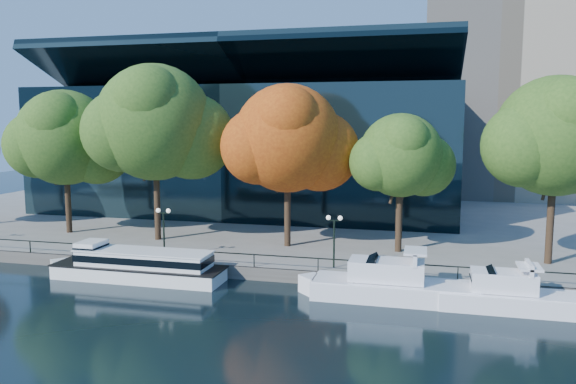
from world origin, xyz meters
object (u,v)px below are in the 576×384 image
(tree_2, at_px, (157,125))
(lamp_1, at_px, (164,221))
(tree_1, at_px, (66,140))
(tree_4, at_px, (402,157))
(lamp_2, at_px, (334,229))
(cruiser_far, at_px, (503,294))
(cruiser_near, at_px, (387,284))
(tree_5, at_px, (558,139))
(tree_3, at_px, (289,141))
(tour_boat, at_px, (134,264))

(tree_2, distance_m, lamp_1, 10.39)
(tree_2, bearing_deg, lamp_1, -60.19)
(tree_1, xyz_separation_m, tree_2, (10.23, -0.93, 1.47))
(tree_4, bearing_deg, lamp_2, -125.33)
(cruiser_far, distance_m, lamp_1, 26.29)
(lamp_1, relative_size, lamp_2, 1.00)
(cruiser_near, height_order, tree_5, tree_5)
(tree_1, height_order, lamp_1, tree_1)
(lamp_2, bearing_deg, cruiser_far, -19.16)
(cruiser_near, bearing_deg, tree_5, 36.82)
(cruiser_far, height_order, lamp_2, lamp_2)
(cruiser_far, bearing_deg, tree_1, 164.45)
(cruiser_far, distance_m, tree_4, 15.07)
(tree_4, bearing_deg, tree_1, 179.33)
(tree_1, bearing_deg, tree_5, -2.17)
(tree_5, bearing_deg, cruiser_near, -143.18)
(cruiser_near, relative_size, tree_5, 0.85)
(cruiser_far, distance_m, tree_5, 14.25)
(tree_3, bearing_deg, tree_2, -178.51)
(tree_1, relative_size, tree_2, 0.87)
(cruiser_near, bearing_deg, lamp_2, 138.79)
(tree_4, relative_size, lamp_1, 2.92)
(tree_4, relative_size, lamp_2, 2.92)
(tree_1, xyz_separation_m, lamp_2, (27.77, -6.92, -6.29))
(cruiser_near, relative_size, tree_1, 0.87)
(tour_boat, distance_m, tree_4, 23.36)
(tour_boat, height_order, tree_3, tree_3)
(tree_2, xyz_separation_m, tree_3, (12.49, 0.32, -1.34))
(lamp_1, bearing_deg, tree_4, 19.24)
(cruiser_far, height_order, tree_1, tree_1)
(tour_boat, distance_m, tree_2, 14.42)
(tree_1, relative_size, tree_4, 1.20)
(tree_5, relative_size, lamp_2, 3.62)
(tree_5, bearing_deg, tour_boat, -164.39)
(tree_5, distance_m, lamp_2, 18.45)
(tree_4, bearing_deg, tree_2, -178.58)
(tree_3, bearing_deg, tree_1, 178.48)
(cruiser_far, relative_size, lamp_2, 2.47)
(cruiser_far, relative_size, tree_4, 0.84)
(lamp_2, bearing_deg, tree_4, 54.67)
(tour_boat, height_order, lamp_1, lamp_1)
(tree_2, bearing_deg, tree_1, 174.81)
(tour_boat, xyz_separation_m, tree_4, (19.56, 10.03, 7.89))
(tree_5, bearing_deg, tree_2, 178.74)
(tour_boat, bearing_deg, tree_3, 44.78)
(tree_2, xyz_separation_m, tree_5, (33.87, -0.74, -0.96))
(tree_2, distance_m, tree_5, 33.89)
(tree_5, bearing_deg, cruiser_far, -116.45)
(tree_1, distance_m, tree_3, 22.73)
(tree_1, bearing_deg, tree_4, -0.67)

